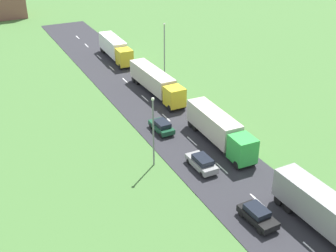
# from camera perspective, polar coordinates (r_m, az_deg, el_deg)

# --- Properties ---
(road) EXTENTS (10.00, 140.00, 0.06)m
(road) POSITION_cam_1_polar(r_m,az_deg,el_deg) (48.86, 7.46, -5.89)
(road) COLOR #2B2B30
(road) RESTS_ON ground
(lane_marking_centre) EXTENTS (0.16, 122.67, 0.01)m
(lane_marking_centre) POSITION_cam_1_polar(r_m,az_deg,el_deg) (46.93, 9.40, -7.57)
(lane_marking_centre) COLOR white
(lane_marking_centre) RESTS_ON road
(truck_lead) EXTENTS (2.76, 14.11, 3.65)m
(truck_lead) POSITION_cam_1_polar(r_m,az_deg,el_deg) (41.32, 20.94, -11.25)
(truck_lead) COLOR blue
(truck_lead) RESTS_ON road
(truck_second) EXTENTS (2.78, 12.45, 3.66)m
(truck_second) POSITION_cam_1_polar(r_m,az_deg,el_deg) (52.89, 6.68, -0.35)
(truck_second) COLOR green
(truck_second) RESTS_ON road
(truck_third) EXTENTS (2.79, 14.09, 3.45)m
(truck_third) POSITION_cam_1_polar(r_m,az_deg,el_deg) (66.43, -1.59, 5.80)
(truck_third) COLOR yellow
(truck_third) RESTS_ON road
(truck_fourth) EXTENTS (2.82, 12.32, 3.68)m
(truck_fourth) POSITION_cam_1_polar(r_m,az_deg,el_deg) (82.00, -6.87, 10.01)
(truck_fourth) COLOR yellow
(truck_fourth) RESTS_ON road
(car_second) EXTENTS (2.01, 4.14, 1.52)m
(car_second) POSITION_cam_1_polar(r_m,az_deg,el_deg) (42.01, 11.54, -11.28)
(car_second) COLOR black
(car_second) RESTS_ON road
(car_third) EXTENTS (1.87, 4.31, 1.56)m
(car_third) POSITION_cam_1_polar(r_m,az_deg,el_deg) (48.60, 4.41, -4.74)
(car_third) COLOR gray
(car_third) RESTS_ON road
(car_fourth) EXTENTS (1.92, 4.17, 1.49)m
(car_fourth) POSITION_cam_1_polar(r_m,az_deg,el_deg) (55.94, -0.83, -0.02)
(car_fourth) COLOR #19472D
(car_fourth) RESTS_ON road
(lamppost_second) EXTENTS (0.36, 0.36, 8.29)m
(lamppost_second) POSITION_cam_1_polar(r_m,az_deg,el_deg) (47.36, -1.92, -0.33)
(lamppost_second) COLOR slate
(lamppost_second) RESTS_ON ground
(lamppost_third) EXTENTS (0.36, 0.36, 9.04)m
(lamppost_third) POSITION_cam_1_polar(r_m,az_deg,el_deg) (72.25, -0.47, 10.13)
(lamppost_third) COLOR slate
(lamppost_third) RESTS_ON ground
(distant_building) EXTENTS (10.23, 9.05, 8.36)m
(distant_building) POSITION_cam_1_polar(r_m,az_deg,el_deg) (119.16, -20.85, 15.07)
(distant_building) COLOR brown
(distant_building) RESTS_ON ground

